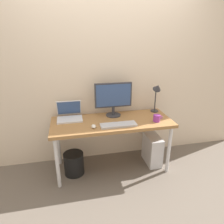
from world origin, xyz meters
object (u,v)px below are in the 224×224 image
Objects in this scene: laptop at (69,114)px; computer_tower at (152,149)px; desk at (112,125)px; mouse at (94,126)px; desk_lamp at (157,92)px; keyboard at (118,125)px; wastebasket at (74,163)px; monitor at (113,97)px; coffee_mug at (157,118)px.

laptop is 0.76× the size of computer_tower.
mouse reaches higher than desk.
desk is 0.57m from laptop.
computer_tower is at bearing -114.55° from desk_lamp.
keyboard is 1.47× the size of wastebasket.
monitor is 4.02× the size of coffee_mug.
coffee_mug is (-0.12, -0.31, -0.26)m from desk_lamp.
monitor is at bearing 46.21° from mouse.
keyboard is at bearing -163.44° from computer_tower.
desk is 0.72m from wastebasket.
keyboard is 3.57× the size of coffee_mug.
monitor reaches higher than computer_tower.
monitor is at bearing 161.84° from computer_tower.
coffee_mug is (0.51, 0.03, 0.03)m from keyboard.
desk is 0.31m from mouse.
computer_tower is 1.11m from wastebasket.
wastebasket is at bearing 173.66° from coffee_mug.
laptop is 1.13m from coffee_mug.
mouse is at bearing -26.70° from wastebasket.
desk_lamp is (0.67, 0.17, 0.36)m from desk.
monitor is 0.51m from mouse.
monitor is at bearing 72.13° from desk.
desk is 0.58m from coffee_mug.
computer_tower is (0.53, -0.17, -0.76)m from monitor.
desk is at bearing 179.74° from computer_tower.
coffee_mug is at bearing -32.12° from monitor.
desk_lamp is (0.61, 0.00, 0.04)m from monitor.
laptop is 1.26m from computer_tower.
computer_tower is (1.12, -0.19, -0.56)m from laptop.
coffee_mug is 1.23m from wastebasket.
computer_tower is at bearing 74.53° from coffee_mug.
wastebasket is (0.01, -0.21, -0.62)m from laptop.
monitor is 0.62m from coffee_mug.
monitor is 0.94m from computer_tower.
desk is 3.66× the size of computer_tower.
desk_lamp is 1.48m from wastebasket.
monitor is 0.61m from desk_lamp.
mouse is at bearing -51.62° from laptop.
laptop reaches higher than coffee_mug.
mouse reaches higher than wastebasket.
keyboard reaches higher than desk.
computer_tower is (0.54, 0.16, -0.51)m from keyboard.
laptop is 0.65m from wastebasket.
laptop is (-0.53, 0.19, 0.12)m from desk.
laptop is 0.73× the size of keyboard.
coffee_mug reaches higher than computer_tower.
wastebasket is (-1.07, 0.12, -0.60)m from coffee_mug.
keyboard reaches higher than computer_tower.
monitor is at bearing 88.11° from keyboard.
desk is 12.47× the size of coffee_mug.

